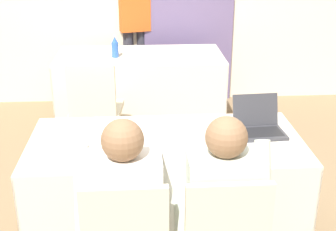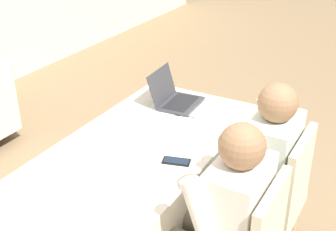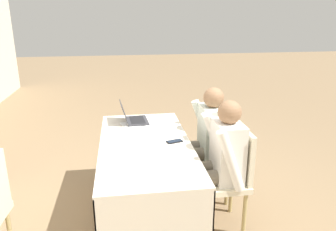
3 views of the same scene
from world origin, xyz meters
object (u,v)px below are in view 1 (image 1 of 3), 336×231
(chair_far_spare, at_px, (95,106))
(person_checkered_shirt, at_px, (126,206))
(laptop, at_px, (259,126))
(water_bottle, at_px, (115,47))
(person_white_shirt, at_px, (220,203))
(person_red_shirt, at_px, (134,25))
(cell_phone, at_px, (166,159))

(chair_far_spare, xyz_separation_m, person_checkered_shirt, (0.31, -1.84, 0.16))
(laptop, xyz_separation_m, water_bottle, (-0.99, 1.90, 0.06))
(laptop, bearing_deg, person_checkered_shirt, -144.63)
(person_white_shirt, distance_m, person_red_shirt, 3.41)
(water_bottle, relative_size, person_checkered_shirt, 0.19)
(person_checkered_shirt, bearing_deg, cell_phone, -123.30)
(laptop, relative_size, cell_phone, 2.03)
(person_checkered_shirt, height_order, person_white_shirt, same)
(person_white_shirt, bearing_deg, chair_far_spare, -66.81)
(laptop, bearing_deg, water_bottle, 113.82)
(laptop, bearing_deg, cell_phone, -154.77)
(chair_far_spare, height_order, person_white_shirt, person_white_shirt)
(person_checkered_shirt, bearing_deg, laptop, -140.84)
(person_white_shirt, bearing_deg, water_bottle, -76.35)
(cell_phone, relative_size, water_bottle, 0.71)
(person_white_shirt, bearing_deg, laptop, -117.97)
(cell_phone, xyz_separation_m, water_bottle, (-0.38, 2.24, 0.09))
(cell_phone, distance_m, water_bottle, 2.28)
(chair_far_spare, height_order, person_red_shirt, person_red_shirt)
(cell_phone, relative_size, chair_far_spare, 0.17)
(water_bottle, bearing_deg, cell_phone, -80.48)
(water_bottle, bearing_deg, laptop, -62.39)
(cell_phone, height_order, person_red_shirt, person_red_shirt)
(laptop, distance_m, person_checkered_shirt, 1.10)
(person_white_shirt, height_order, person_red_shirt, person_red_shirt)
(cell_phone, xyz_separation_m, person_white_shirt, (0.25, -0.35, -0.08))
(person_checkered_shirt, xyz_separation_m, person_white_shirt, (0.48, 0.00, 0.00))
(laptop, relative_size, person_checkered_shirt, 0.27)
(laptop, distance_m, person_white_shirt, 0.79)
(laptop, bearing_deg, person_white_shirt, -121.76)
(laptop, bearing_deg, person_red_shirt, 102.77)
(laptop, height_order, chair_far_spare, laptop)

